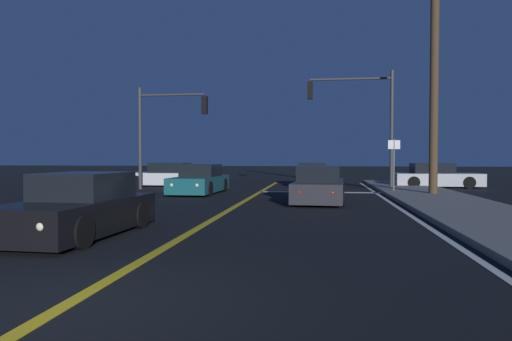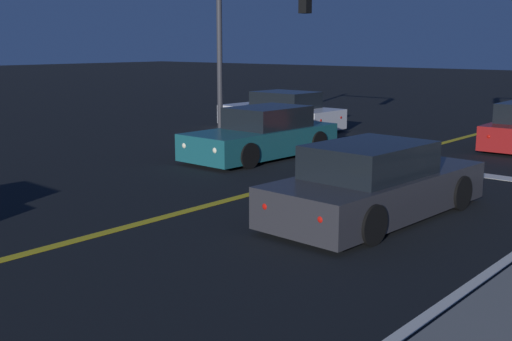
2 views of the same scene
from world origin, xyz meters
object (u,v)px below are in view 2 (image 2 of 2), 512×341
car_mid_block_charcoal (376,185)px  car_parked_curb_teal (263,135)px  car_lead_oncoming_white (281,113)px  traffic_signal_far_left (251,27)px

car_mid_block_charcoal → car_parked_curb_teal: (-5.46, 3.43, -0.00)m
car_lead_oncoming_white → traffic_signal_far_left: bearing=-161.4°
car_mid_block_charcoal → car_lead_oncoming_white: bearing=139.2°
car_parked_curb_teal → traffic_signal_far_left: bearing=-42.0°
car_lead_oncoming_white → car_parked_curb_teal: 5.87m
traffic_signal_far_left → car_parked_curb_teal: bearing=-43.3°
car_lead_oncoming_white → traffic_signal_far_left: size_ratio=0.87×
car_lead_oncoming_white → traffic_signal_far_left: (0.82, -2.59, 2.93)m
car_mid_block_charcoal → traffic_signal_far_left: 10.18m
car_parked_curb_teal → traffic_signal_far_left: size_ratio=0.88×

